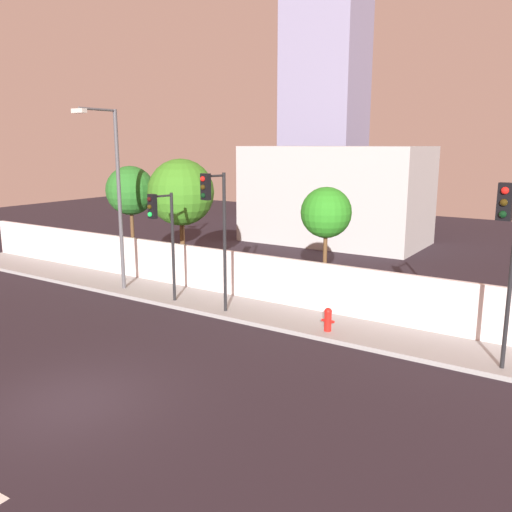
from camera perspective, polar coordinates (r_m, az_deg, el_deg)
ground_plane at (r=14.27m, az=-18.89°, el=-14.49°), size 80.00×80.00×0.00m
sidewalk at (r=19.89m, az=0.00°, el=-6.02°), size 36.00×2.40×0.15m
perimeter_wall at (r=20.67m, az=1.96°, el=-2.52°), size 36.00×0.18×1.80m
traffic_light_left at (r=20.42m, az=-10.07°, el=3.41°), size 0.43×1.12×4.23m
traffic_light_center at (r=14.81m, az=25.32°, el=1.79°), size 0.37×1.61×5.14m
traffic_light_right at (r=18.78m, az=-4.42°, el=4.54°), size 0.42×1.08×5.05m
street_lamp_curbside at (r=22.68m, az=-14.89°, el=7.18°), size 0.61×2.02×7.39m
fire_hydrant at (r=17.78m, az=7.69°, el=-6.63°), size 0.44×0.26×0.79m
roadside_tree_leftmost at (r=26.39m, az=-13.24°, el=6.78°), size 2.34×2.34×5.17m
roadside_tree_midleft at (r=24.20m, az=-8.00°, el=6.72°), size 2.97×2.97×5.56m
roadside_tree_midright at (r=20.31m, az=7.50°, el=4.56°), size 1.93×1.93×4.62m
low_building_distant at (r=34.42m, az=8.45°, el=6.47°), size 11.11×6.00×6.05m
tower_on_skyline at (r=48.47m, az=7.40°, el=19.49°), size 6.47×5.00×25.38m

